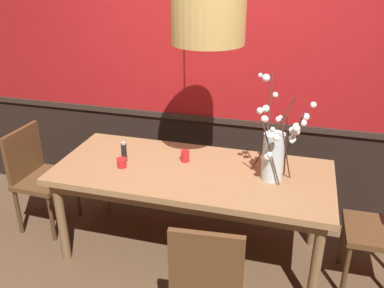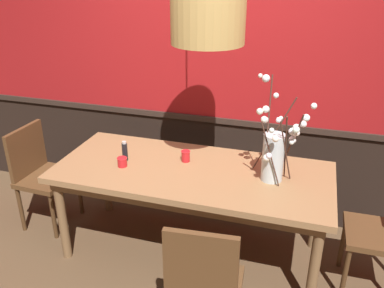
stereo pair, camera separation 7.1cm
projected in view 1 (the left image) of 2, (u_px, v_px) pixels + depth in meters
ground_plane at (192, 250)px, 3.37m from camera, size 24.00×24.00×0.00m
back_wall at (216, 61)px, 3.45m from camera, size 5.63×0.14×2.84m
dining_table at (192, 179)px, 3.09m from camera, size 2.07×0.89×0.76m
chair_far_side_right at (244, 155)px, 3.83m from camera, size 0.44×0.46×0.92m
chair_head_west_end at (37, 172)px, 3.53m from camera, size 0.41×0.47×0.90m
chair_far_side_left at (188, 148)px, 4.01m from camera, size 0.46×0.46×0.90m
chair_near_side_right at (208, 285)px, 2.29m from camera, size 0.45×0.43×0.95m
vase_with_blossoms at (275, 152)px, 2.85m from camera, size 0.41×0.43×0.76m
candle_holder_nearer_center at (185, 156)px, 3.17m from camera, size 0.07×0.07×0.09m
candle_holder_nearer_edge at (122, 163)px, 3.08m from camera, size 0.08×0.08×0.07m
condiment_bottle at (124, 152)px, 3.16m from camera, size 0.04×0.04×0.16m
pendant_lamp at (208, 20)px, 2.54m from camera, size 0.47×0.47×1.14m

